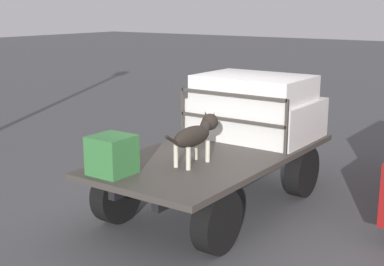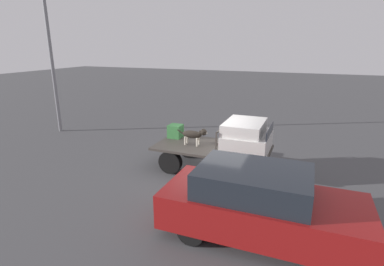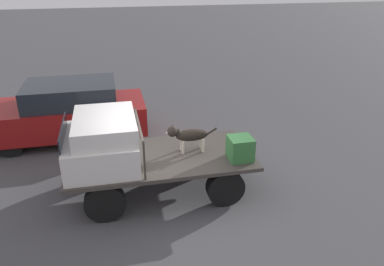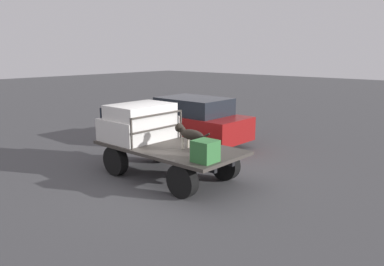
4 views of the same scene
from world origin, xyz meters
name	(u,v)px [view 2 (image 2 of 4)]	position (x,y,z in m)	size (l,w,h in m)	color
ground_plane	(212,169)	(0.00, 0.00, 0.00)	(80.00, 80.00, 0.00)	#474749
flatbed_truck	(212,153)	(0.00, 0.00, 0.60)	(3.83, 1.91, 0.83)	black
truck_cab	(246,137)	(1.14, 0.00, 1.29)	(1.39, 1.79, 0.97)	silver
truck_headboard	(224,133)	(0.41, 0.00, 1.35)	(0.04, 1.79, 0.78)	#3D3833
dog	(195,134)	(-0.60, -0.09, 1.22)	(1.12, 0.26, 0.64)	beige
cargo_crate	(175,131)	(-1.58, 0.48, 1.07)	(0.48, 0.48, 0.48)	#337038
parked_sedan	(259,204)	(2.13, -3.21, 0.81)	(4.31, 1.86, 1.61)	black
light_pole_near	(46,19)	(-8.50, 1.77, 5.25)	(0.54, 0.54, 7.48)	gray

